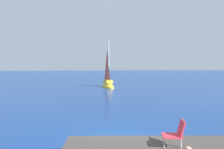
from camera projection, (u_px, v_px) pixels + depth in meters
The scene contains 3 objects.
ground_plane at pixel (122, 140), 9.16m from camera, with size 160.00×160.00×0.00m, color navy.
sailboat_near at pixel (108, 85), 28.48m from camera, with size 1.97×3.42×6.18m.
beach_chair at pixel (176, 133), 6.47m from camera, with size 0.65×0.55×0.80m.
Camera 1 is at (-0.92, -8.97, 3.08)m, focal length 37.01 mm.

